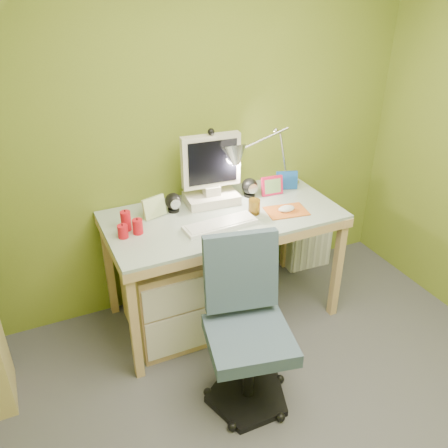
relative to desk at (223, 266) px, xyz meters
name	(u,v)px	position (x,y,z in m)	size (l,w,h in m)	color
wall_back	(185,135)	(-0.10, 0.37, 0.81)	(3.20, 0.01, 2.40)	olive
slope_ceiling	(8,123)	(-1.10, -1.23, 1.46)	(1.10, 3.20, 1.10)	white
desk	(223,266)	(0.00, 0.00, 0.00)	(1.47, 0.73, 0.79)	tan
monitor	(211,168)	(0.00, 0.18, 0.63)	(0.35, 0.20, 0.48)	silver
speaker_left	(173,202)	(-0.27, 0.16, 0.46)	(0.10, 0.10, 0.12)	black
speaker_right	(250,187)	(0.27, 0.16, 0.46)	(0.11, 0.11, 0.13)	black
keyboard	(220,224)	(-0.08, -0.14, 0.40)	(0.45, 0.14, 0.02)	white
mousepad	(286,211)	(0.38, -0.14, 0.40)	(0.26, 0.18, 0.01)	#CB611F
mouse	(286,209)	(0.38, -0.14, 0.41)	(0.11, 0.07, 0.04)	white
amber_tumbler	(254,207)	(0.18, -0.08, 0.44)	(0.07, 0.07, 0.10)	#895C14
candle_cluster	(128,224)	(-0.60, 0.01, 0.45)	(0.16, 0.14, 0.12)	red
photo_frame_red	(272,186)	(0.42, 0.12, 0.46)	(0.15, 0.02, 0.13)	#CA1540
photo_frame_blue	(287,180)	(0.56, 0.16, 0.46)	(0.15, 0.02, 0.13)	#154795
photo_frame_green	(154,207)	(-0.40, 0.14, 0.46)	(0.15, 0.02, 0.13)	#B8CE8E
desk_lamp	(273,145)	(0.45, 0.18, 0.72)	(0.61, 0.26, 0.66)	#B1B0B5
task_chair	(250,338)	(-0.19, -0.75, 0.05)	(0.50, 0.50, 0.90)	#394C5E
radiator	(307,246)	(0.87, 0.27, -0.22)	(0.36, 0.14, 0.36)	silver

